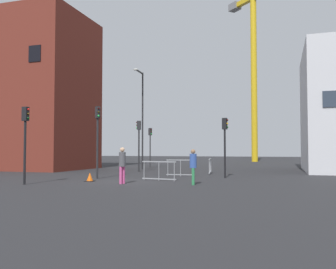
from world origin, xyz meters
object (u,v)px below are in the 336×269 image
(construction_crane, at_px, (255,53))
(streetlamp_tall, at_px, (142,112))
(traffic_cone_orange, at_px, (90,177))
(traffic_light_near, at_px, (150,141))
(pedestrian_walking, at_px, (193,164))
(pedestrian_waiting, at_px, (122,162))
(traffic_light_corner, at_px, (225,137))
(traffic_light_crosswalk, at_px, (98,130))
(traffic_light_median, at_px, (25,132))
(traffic_light_island, at_px, (139,137))

(construction_crane, relative_size, streetlamp_tall, 2.91)
(construction_crane, bearing_deg, traffic_cone_orange, -99.60)
(traffic_light_near, bearing_deg, construction_crane, 67.75)
(streetlamp_tall, relative_size, pedestrian_walking, 4.97)
(traffic_light_near, xyz_separation_m, pedestrian_waiting, (4.66, -16.72, -1.52))
(construction_crane, distance_m, traffic_cone_orange, 40.69)
(construction_crane, xyz_separation_m, streetlamp_tall, (-8.12, -24.67, -10.93))
(streetlamp_tall, bearing_deg, construction_crane, 71.79)
(traffic_light_corner, xyz_separation_m, pedestrian_walking, (-0.81, -4.99, -1.47))
(traffic_light_near, distance_m, pedestrian_walking, 18.17)
(traffic_light_crosswalk, height_order, traffic_light_median, traffic_light_crosswalk)
(traffic_light_crosswalk, height_order, pedestrian_waiting, traffic_light_crosswalk)
(traffic_light_corner, distance_m, traffic_light_crosswalk, 7.74)
(construction_crane, bearing_deg, traffic_light_median, -102.01)
(traffic_light_near, relative_size, pedestrian_walking, 2.22)
(pedestrian_walking, bearing_deg, pedestrian_waiting, -170.71)
(streetlamp_tall, bearing_deg, traffic_cone_orange, -81.41)
(construction_crane, height_order, traffic_light_crosswalk, construction_crane)
(traffic_light_median, bearing_deg, traffic_light_corner, 39.77)
(construction_crane, bearing_deg, traffic_light_island, -104.35)
(streetlamp_tall, distance_m, traffic_light_near, 4.37)
(pedestrian_walking, bearing_deg, traffic_cone_orange, 177.61)
(traffic_cone_orange, bearing_deg, traffic_light_median, -130.13)
(construction_crane, relative_size, traffic_cone_orange, 52.23)
(streetlamp_tall, relative_size, pedestrian_waiting, 4.71)
(construction_crane, relative_size, traffic_light_near, 6.50)
(pedestrian_waiting, bearing_deg, traffic_light_island, 107.47)
(traffic_light_corner, height_order, pedestrian_walking, traffic_light_corner)
(construction_crane, distance_m, traffic_light_near, 26.42)
(traffic_light_crosswalk, bearing_deg, streetlamp_tall, 97.38)
(traffic_light_crosswalk, height_order, traffic_cone_orange, traffic_light_crosswalk)
(traffic_light_island, height_order, traffic_light_median, traffic_light_island)
(traffic_light_near, bearing_deg, traffic_light_corner, -51.12)
(pedestrian_walking, bearing_deg, traffic_light_median, -163.75)
(traffic_light_corner, height_order, traffic_cone_orange, traffic_light_corner)
(traffic_light_corner, relative_size, traffic_light_island, 0.91)
(traffic_cone_orange, bearing_deg, traffic_light_near, 98.49)
(streetlamp_tall, height_order, traffic_light_island, streetlamp_tall)
(construction_crane, xyz_separation_m, pedestrian_waiting, (-3.97, -37.81, -14.90))
(traffic_light_island, xyz_separation_m, pedestrian_waiting, (3.15, -10.00, -1.62))
(traffic_light_near, relative_size, traffic_light_median, 1.00)
(streetlamp_tall, relative_size, traffic_light_crosswalk, 2.01)
(traffic_light_crosswalk, relative_size, pedestrian_waiting, 2.34)
(construction_crane, height_order, traffic_light_island, construction_crane)
(traffic_light_crosswalk, bearing_deg, traffic_light_median, -111.32)
(pedestrian_waiting, bearing_deg, traffic_light_corner, 52.08)
(streetlamp_tall, height_order, traffic_light_near, streetlamp_tall)
(traffic_light_corner, distance_m, pedestrian_walking, 5.26)
(streetlamp_tall, xyz_separation_m, traffic_light_island, (1.00, -3.14, -2.35))
(traffic_light_near, height_order, pedestrian_waiting, traffic_light_near)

